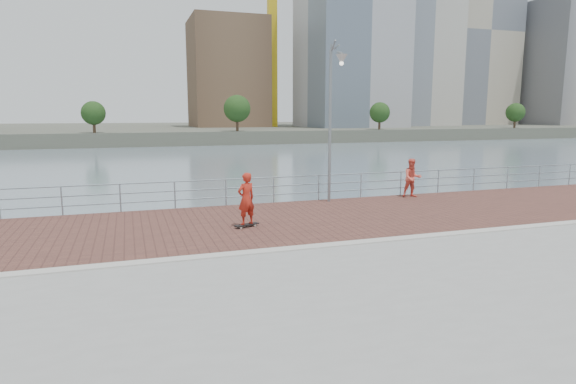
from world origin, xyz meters
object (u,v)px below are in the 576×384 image
object	(u,v)px
skateboarder	(246,199)
street_lamp	(335,94)
guardrail	(250,188)
bystander	(412,178)

from	to	relation	value
skateboarder	street_lamp	bearing A→B (deg)	-166.19
guardrail	skateboarder	bearing A→B (deg)	-105.70
bystander	guardrail	bearing A→B (deg)	-172.32
guardrail	street_lamp	distance (m)	5.20
guardrail	bystander	distance (m)	7.40
guardrail	skateboarder	size ratio (longest dim) A/B	22.36
guardrail	bystander	bearing A→B (deg)	-5.14
guardrail	skateboarder	xyz separation A→B (m)	(-1.13, -4.02, 0.29)
bystander	street_lamp	bearing A→B (deg)	-162.84
guardrail	skateboarder	world-z (taller)	skateboarder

